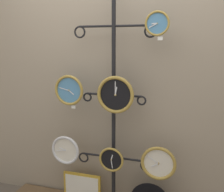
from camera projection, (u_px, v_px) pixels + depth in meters
name	position (u px, v px, depth m)	size (l,w,h in m)	color
shop_wall	(119.00, 70.00, 2.48)	(4.40, 0.04, 2.80)	gray
display_stand	(114.00, 140.00, 2.46)	(0.75, 0.35, 2.10)	black
clock_top_right	(157.00, 23.00, 2.06)	(0.20, 0.04, 0.20)	#4C84B2
clock_middle_left	(69.00, 90.00, 2.41)	(0.28, 0.04, 0.28)	#4C84B2
clock_middle_center	(115.00, 95.00, 2.26)	(0.33, 0.04, 0.33)	black
clock_bottom_left	(66.00, 150.00, 2.54)	(0.29, 0.04, 0.29)	silver
clock_bottom_center	(111.00, 159.00, 2.40)	(0.24, 0.04, 0.24)	black
clock_bottom_right	(158.00, 163.00, 2.28)	(0.31, 0.04, 0.31)	silver
picture_frame	(82.00, 188.00, 2.66)	(0.40, 0.02, 0.31)	gold
price_tag_upper	(160.00, 38.00, 2.07)	(0.04, 0.00, 0.03)	white
price_tag_mid	(73.00, 107.00, 2.43)	(0.04, 0.00, 0.03)	white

